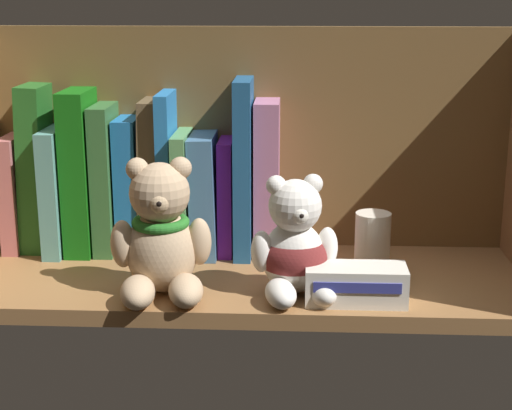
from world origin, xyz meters
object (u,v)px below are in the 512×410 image
at_px(teddy_bear_larger, 161,237).
at_px(book_6, 152,175).
at_px(book_8, 185,190).
at_px(book_2, 62,187).
at_px(book_7, 169,171).
at_px(small_product_box, 356,284).
at_px(book_10, 227,194).
at_px(teddy_bear_smaller, 295,248).
at_px(book_4, 108,177).
at_px(book_5, 131,183).
at_px(book_9, 206,192).
at_px(book_12, 267,176).
at_px(book_11, 245,166).
at_px(book_1, 38,167).
at_px(book_0, 18,191).
at_px(pillar_candle, 372,243).
at_px(book_3, 84,169).

bearing_deg(teddy_bear_larger, book_6, 102.98).
bearing_deg(book_8, book_2, 180.00).
relative_size(book_7, small_product_box, 1.89).
bearing_deg(book_6, small_product_box, -35.01).
bearing_deg(book_10, teddy_bear_smaller, -60.26).
bearing_deg(small_product_box, book_4, 150.30).
bearing_deg(book_5, book_8, 0.00).
distance_m(book_4, small_product_box, 0.39).
distance_m(book_9, book_10, 0.03).
bearing_deg(book_12, book_11, -180.00).
bearing_deg(book_1, book_7, 0.00).
bearing_deg(book_11, book_4, 180.00).
distance_m(book_2, book_6, 0.13).
relative_size(book_7, teddy_bear_smaller, 1.52).
height_order(book_8, book_11, book_11).
distance_m(book_2, book_8, 0.17).
distance_m(book_0, book_8, 0.23).
height_order(book_7, small_product_box, book_7).
bearing_deg(book_4, book_2, -180.00).
distance_m(book_0, book_6, 0.19).
xyz_separation_m(book_8, book_10, (0.06, 0.00, -0.01)).
bearing_deg(book_9, book_4, 180.00).
xyz_separation_m(book_4, book_6, (0.06, -0.00, 0.00)).
bearing_deg(book_12, book_10, 180.00).
bearing_deg(teddy_bear_larger, book_7, 95.26).
height_order(book_0, book_11, book_11).
relative_size(book_0, book_8, 0.95).
distance_m(book_0, book_7, 0.21).
xyz_separation_m(book_5, teddy_bear_smaller, (0.23, -0.16, -0.04)).
relative_size(book_7, book_9, 1.34).
bearing_deg(teddy_bear_smaller, book_4, 147.48).
bearing_deg(book_0, book_2, -0.00).
bearing_deg(pillar_candle, book_11, 152.61).
relative_size(book_8, book_11, 0.70).
relative_size(book_4, book_11, 0.85).
distance_m(book_10, teddy_bear_larger, 0.18).
bearing_deg(book_12, book_0, 180.00).
height_order(book_1, teddy_bear_smaller, book_1).
height_order(book_2, pillar_candle, book_2).
bearing_deg(book_10, book_3, 180.00).
bearing_deg(book_4, book_5, -0.00).
height_order(book_3, teddy_bear_smaller, book_3).
height_order(book_7, book_8, book_7).
bearing_deg(book_3, book_5, 0.00).
bearing_deg(small_product_box, book_3, 152.65).
relative_size(book_8, teddy_bear_smaller, 1.16).
distance_m(book_2, book_9, 0.20).
distance_m(pillar_candle, small_product_box, 0.11).
bearing_deg(teddy_bear_larger, book_9, 78.76).
relative_size(book_4, teddy_bear_smaller, 1.40).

